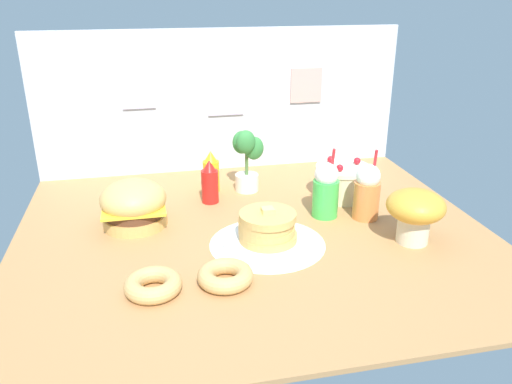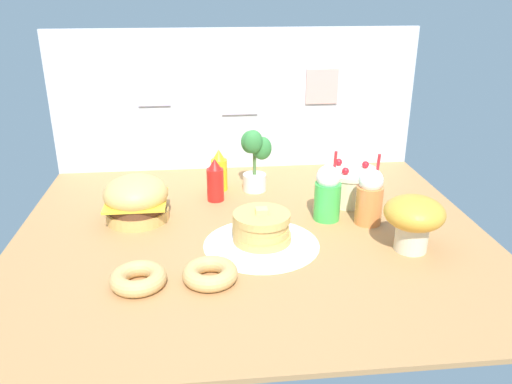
{
  "view_description": "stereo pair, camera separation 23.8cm",
  "coord_description": "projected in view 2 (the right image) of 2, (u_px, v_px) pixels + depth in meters",
  "views": [
    {
      "loc": [
        -0.43,
        -2.03,
        1.05
      ],
      "look_at": [
        0.03,
        0.13,
        0.15
      ],
      "focal_mm": 35.96,
      "sensor_mm": 36.0,
      "label": 1
    },
    {
      "loc": [
        -0.2,
        -2.07,
        1.05
      ],
      "look_at": [
        0.03,
        0.13,
        0.15
      ],
      "focal_mm": 35.96,
      "sensor_mm": 36.0,
      "label": 2
    }
  ],
  "objects": [
    {
      "name": "doily_mat",
      "position": [
        261.0,
        244.0,
        2.22
      ],
      "size": [
        0.5,
        0.5,
        0.0
      ],
      "primitive_type": "cylinder",
      "color": "white",
      "rests_on": "ground_plane"
    },
    {
      "name": "donut_chocolate",
      "position": [
        210.0,
        273.0,
        1.93
      ],
      "size": [
        0.21,
        0.21,
        0.06
      ],
      "color": "tan",
      "rests_on": "ground_plane"
    },
    {
      "name": "ketchup_bottle",
      "position": [
        215.0,
        181.0,
        2.63
      ],
      "size": [
        0.09,
        0.09,
        0.23
      ],
      "color": "red",
      "rests_on": "ground_plane"
    },
    {
      "name": "orange_float_cup",
      "position": [
        370.0,
        196.0,
        2.37
      ],
      "size": [
        0.13,
        0.13,
        0.34
      ],
      "color": "orange",
      "rests_on": "ground_plane"
    },
    {
      "name": "mustard_bottle",
      "position": [
        219.0,
        171.0,
        2.77
      ],
      "size": [
        0.09,
        0.09,
        0.23
      ],
      "color": "yellow",
      "rests_on": "ground_plane"
    },
    {
      "name": "pancake_stack",
      "position": [
        261.0,
        231.0,
        2.19
      ],
      "size": [
        0.39,
        0.39,
        0.17
      ],
      "color": "white",
      "rests_on": "doily_mat"
    },
    {
      "name": "burger",
      "position": [
        136.0,
        199.0,
        2.42
      ],
      "size": [
        0.3,
        0.3,
        0.22
      ],
      "color": "#DBA859",
      "rests_on": "ground_plane"
    },
    {
      "name": "back_wall",
      "position": [
        236.0,
        100.0,
        3.0
      ],
      "size": [
        2.12,
        0.04,
        0.82
      ],
      "color": "silver",
      "rests_on": "ground_plane"
    },
    {
      "name": "potted_plant",
      "position": [
        255.0,
        158.0,
        2.73
      ],
      "size": [
        0.16,
        0.14,
        0.35
      ],
      "color": "white",
      "rests_on": "ground_plane"
    },
    {
      "name": "donut_pink_glaze",
      "position": [
        138.0,
        278.0,
        1.9
      ],
      "size": [
        0.21,
        0.21,
        0.06
      ],
      "color": "tan",
      "rests_on": "ground_plane"
    },
    {
      "name": "layer_cake",
      "position": [
        350.0,
        185.0,
        2.63
      ],
      "size": [
        0.28,
        0.28,
        0.21
      ],
      "color": "beige",
      "rests_on": "ground_plane"
    },
    {
      "name": "ground_plane",
      "position": [
        252.0,
        235.0,
        2.32
      ],
      "size": [
        2.12,
        1.83,
        0.02
      ],
      "primitive_type": "cube",
      "color": "#B27F4C"
    },
    {
      "name": "mushroom_stool",
      "position": [
        414.0,
        218.0,
        2.12
      ],
      "size": [
        0.25,
        0.25,
        0.24
      ],
      "color": "beige",
      "rests_on": "ground_plane"
    },
    {
      "name": "cream_soda_cup",
      "position": [
        328.0,
        193.0,
        2.41
      ],
      "size": [
        0.13,
        0.13,
        0.34
      ],
      "color": "green",
      "rests_on": "ground_plane"
    }
  ]
}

